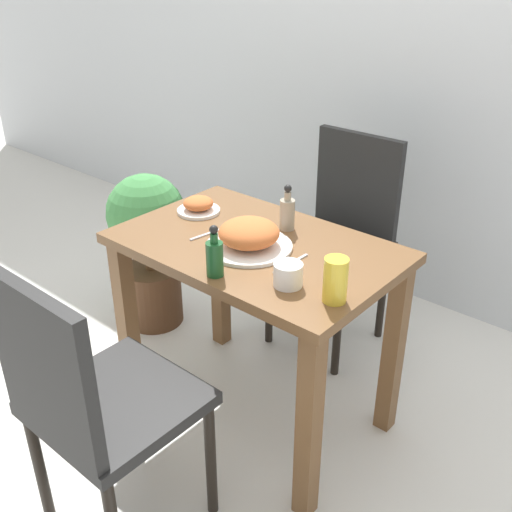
{
  "coord_description": "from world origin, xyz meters",
  "views": [
    {
      "loc": [
        1.16,
        -1.36,
        1.61
      ],
      "look_at": [
        0.0,
        0.0,
        0.68
      ],
      "focal_mm": 42.0,
      "sensor_mm": 36.0,
      "label": 1
    }
  ],
  "objects_px": {
    "food_plate": "(249,236)",
    "drink_cup": "(288,275)",
    "chair_far": "(340,229)",
    "sauce_bottle": "(215,257)",
    "condiment_bottle": "(287,212)",
    "potted_plant_left": "(148,241)",
    "chair_near": "(91,399)",
    "juice_glass": "(335,280)",
    "side_plate": "(198,206)"
  },
  "relations": [
    {
      "from": "chair_near",
      "to": "food_plate",
      "type": "distance_m",
      "value": 0.7
    },
    {
      "from": "chair_near",
      "to": "juice_glass",
      "type": "relative_size",
      "value": 6.97
    },
    {
      "from": "food_plate",
      "to": "sauce_bottle",
      "type": "distance_m",
      "value": 0.21
    },
    {
      "from": "side_plate",
      "to": "sauce_bottle",
      "type": "relative_size",
      "value": 0.97
    },
    {
      "from": "side_plate",
      "to": "chair_near",
      "type": "bearing_deg",
      "value": -65.43
    },
    {
      "from": "side_plate",
      "to": "potted_plant_left",
      "type": "xyz_separation_m",
      "value": [
        -0.45,
        0.11,
        -0.33
      ]
    },
    {
      "from": "chair_near",
      "to": "condiment_bottle",
      "type": "relative_size",
      "value": 5.59
    },
    {
      "from": "side_plate",
      "to": "sauce_bottle",
      "type": "distance_m",
      "value": 0.49
    },
    {
      "from": "side_plate",
      "to": "drink_cup",
      "type": "bearing_deg",
      "value": -19.79
    },
    {
      "from": "food_plate",
      "to": "sauce_bottle",
      "type": "xyz_separation_m",
      "value": [
        0.04,
        -0.2,
        0.02
      ]
    },
    {
      "from": "juice_glass",
      "to": "potted_plant_left",
      "type": "bearing_deg",
      "value": 165.72
    },
    {
      "from": "food_plate",
      "to": "juice_glass",
      "type": "height_order",
      "value": "juice_glass"
    },
    {
      "from": "chair_near",
      "to": "chair_far",
      "type": "relative_size",
      "value": 1.0
    },
    {
      "from": "side_plate",
      "to": "sauce_bottle",
      "type": "bearing_deg",
      "value": -38.7
    },
    {
      "from": "chair_near",
      "to": "side_plate",
      "type": "xyz_separation_m",
      "value": [
        -0.35,
        0.76,
        0.23
      ]
    },
    {
      "from": "chair_near",
      "to": "chair_far",
      "type": "distance_m",
      "value": 1.35
    },
    {
      "from": "potted_plant_left",
      "to": "drink_cup",
      "type": "bearing_deg",
      "value": -17.11
    },
    {
      "from": "chair_far",
      "to": "potted_plant_left",
      "type": "distance_m",
      "value": 0.86
    },
    {
      "from": "food_plate",
      "to": "juice_glass",
      "type": "bearing_deg",
      "value": -13.0
    },
    {
      "from": "side_plate",
      "to": "condiment_bottle",
      "type": "bearing_deg",
      "value": 15.89
    },
    {
      "from": "potted_plant_left",
      "to": "condiment_bottle",
      "type": "bearing_deg",
      "value": -0.87
    },
    {
      "from": "side_plate",
      "to": "drink_cup",
      "type": "distance_m",
      "value": 0.62
    },
    {
      "from": "chair_far",
      "to": "sauce_bottle",
      "type": "xyz_separation_m",
      "value": [
        0.12,
        -0.89,
        0.26
      ]
    },
    {
      "from": "food_plate",
      "to": "side_plate",
      "type": "distance_m",
      "value": 0.35
    },
    {
      "from": "condiment_bottle",
      "to": "potted_plant_left",
      "type": "bearing_deg",
      "value": 179.13
    },
    {
      "from": "chair_far",
      "to": "side_plate",
      "type": "relative_size",
      "value": 5.76
    },
    {
      "from": "food_plate",
      "to": "drink_cup",
      "type": "xyz_separation_m",
      "value": [
        0.25,
        -0.11,
        -0.01
      ]
    },
    {
      "from": "drink_cup",
      "to": "sauce_bottle",
      "type": "distance_m",
      "value": 0.23
    },
    {
      "from": "chair_near",
      "to": "sauce_bottle",
      "type": "bearing_deg",
      "value": -94.07
    },
    {
      "from": "chair_near",
      "to": "chair_far",
      "type": "bearing_deg",
      "value": -86.09
    },
    {
      "from": "chair_far",
      "to": "juice_glass",
      "type": "xyz_separation_m",
      "value": [
        0.48,
        -0.78,
        0.27
      ]
    },
    {
      "from": "food_plate",
      "to": "sauce_bottle",
      "type": "relative_size",
      "value": 1.74
    },
    {
      "from": "chair_far",
      "to": "sauce_bottle",
      "type": "relative_size",
      "value": 5.59
    },
    {
      "from": "condiment_bottle",
      "to": "potted_plant_left",
      "type": "relative_size",
      "value": 0.22
    },
    {
      "from": "food_plate",
      "to": "drink_cup",
      "type": "bearing_deg",
      "value": -23.79
    },
    {
      "from": "chair_near",
      "to": "potted_plant_left",
      "type": "xyz_separation_m",
      "value": [
        -0.8,
        0.87,
        -0.1
      ]
    },
    {
      "from": "juice_glass",
      "to": "sauce_bottle",
      "type": "relative_size",
      "value": 0.8
    },
    {
      "from": "condiment_bottle",
      "to": "potted_plant_left",
      "type": "distance_m",
      "value": 0.87
    },
    {
      "from": "food_plate",
      "to": "condiment_bottle",
      "type": "distance_m",
      "value": 0.2
    },
    {
      "from": "chair_near",
      "to": "food_plate",
      "type": "height_order",
      "value": "chair_near"
    },
    {
      "from": "food_plate",
      "to": "sauce_bottle",
      "type": "height_order",
      "value": "sauce_bottle"
    },
    {
      "from": "chair_far",
      "to": "sauce_bottle",
      "type": "height_order",
      "value": "chair_far"
    },
    {
      "from": "juice_glass",
      "to": "potted_plant_left",
      "type": "height_order",
      "value": "juice_glass"
    },
    {
      "from": "drink_cup",
      "to": "potted_plant_left",
      "type": "xyz_separation_m",
      "value": [
        -1.03,
        0.32,
        -0.34
      ]
    },
    {
      "from": "chair_far",
      "to": "side_plate",
      "type": "distance_m",
      "value": 0.68
    },
    {
      "from": "chair_far",
      "to": "food_plate",
      "type": "distance_m",
      "value": 0.74
    },
    {
      "from": "chair_far",
      "to": "condiment_bottle",
      "type": "distance_m",
      "value": 0.56
    },
    {
      "from": "chair_far",
      "to": "drink_cup",
      "type": "bearing_deg",
      "value": -67.68
    },
    {
      "from": "chair_near",
      "to": "sauce_bottle",
      "type": "relative_size",
      "value": 5.59
    },
    {
      "from": "chair_near",
      "to": "sauce_bottle",
      "type": "height_order",
      "value": "chair_near"
    }
  ]
}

